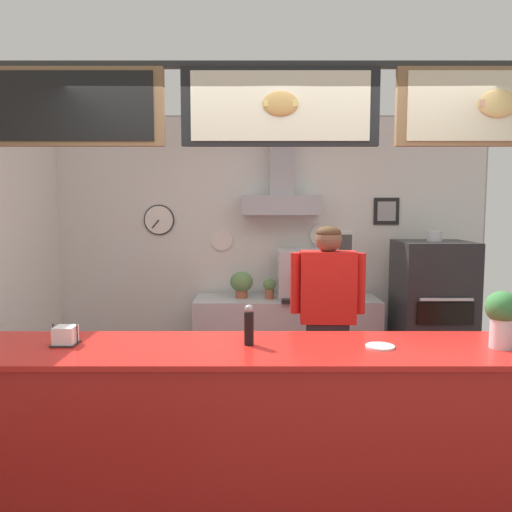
% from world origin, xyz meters
% --- Properties ---
extents(ground_plane, '(5.64, 5.64, 0.00)m').
position_xyz_m(ground_plane, '(0.00, 0.00, 0.00)').
color(ground_plane, '#3F3A38').
extents(back_wall_assembly, '(4.61, 2.53, 2.76)m').
position_xyz_m(back_wall_assembly, '(0.01, 2.20, 1.47)').
color(back_wall_assembly, '#9E9E99').
rests_on(back_wall_assembly, ground_plane).
extents(service_counter, '(3.93, 0.72, 1.00)m').
position_xyz_m(service_counter, '(0.00, -0.24, 0.50)').
color(service_counter, red).
rests_on(service_counter, ground_plane).
extents(back_prep_counter, '(1.85, 0.57, 0.88)m').
position_xyz_m(back_prep_counter, '(0.17, 1.95, 0.43)').
color(back_prep_counter, '#B7BABF').
rests_on(back_prep_counter, ground_plane).
extents(pizza_oven, '(0.67, 0.69, 1.58)m').
position_xyz_m(pizza_oven, '(1.54, 1.66, 0.74)').
color(pizza_oven, '#232326').
rests_on(pizza_oven, ground_plane).
extents(shop_worker, '(0.59, 0.24, 1.66)m').
position_xyz_m(shop_worker, '(0.42, 0.84, 0.90)').
color(shop_worker, '#232328').
rests_on(shop_worker, ground_plane).
extents(espresso_machine, '(0.52, 0.50, 0.50)m').
position_xyz_m(espresso_machine, '(0.34, 1.93, 1.13)').
color(espresso_machine, '#B7BABF').
rests_on(espresso_machine, back_prep_counter).
extents(potted_oregano, '(0.18, 0.18, 0.23)m').
position_xyz_m(potted_oregano, '(0.68, 1.92, 1.01)').
color(potted_oregano, '#4C4C51').
rests_on(potted_oregano, back_prep_counter).
extents(potted_thyme, '(0.23, 0.23, 0.27)m').
position_xyz_m(potted_thyme, '(-0.29, 1.97, 1.03)').
color(potted_thyme, '#9E563D').
rests_on(potted_thyme, back_prep_counter).
extents(potted_rosemary, '(0.13, 0.13, 0.20)m').
position_xyz_m(potted_rosemary, '(-0.01, 1.93, 1.00)').
color(potted_rosemary, '#9E563D').
rests_on(potted_rosemary, back_prep_counter).
extents(napkin_holder, '(0.15, 0.14, 0.13)m').
position_xyz_m(napkin_holder, '(-1.26, -0.20, 1.05)').
color(napkin_holder, '#262628').
rests_on(napkin_holder, service_counter).
extents(condiment_plate, '(0.17, 0.17, 0.01)m').
position_xyz_m(condiment_plate, '(0.57, -0.26, 1.01)').
color(condiment_plate, white).
rests_on(condiment_plate, service_counter).
extents(basil_vase, '(0.18, 0.18, 0.33)m').
position_xyz_m(basil_vase, '(1.25, -0.27, 1.18)').
color(basil_vase, silver).
rests_on(basil_vase, service_counter).
extents(pepper_grinder, '(0.06, 0.06, 0.24)m').
position_xyz_m(pepper_grinder, '(-0.18, -0.21, 1.12)').
color(pepper_grinder, black).
rests_on(pepper_grinder, service_counter).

